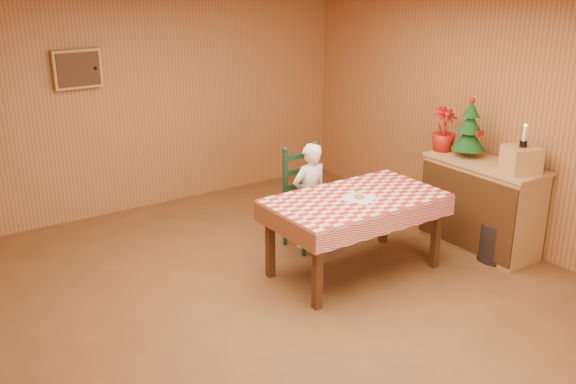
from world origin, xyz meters
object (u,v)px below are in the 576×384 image
at_px(storage_bin, 498,241).
at_px(seated_child, 310,196).
at_px(ladder_chair, 306,200).
at_px(christmas_tree, 470,130).
at_px(shelf_unit, 481,205).
at_px(crate, 521,160).
at_px(dining_table, 356,205).

bearing_deg(storage_bin, seated_child, 135.72).
height_order(ladder_chair, christmas_tree, christmas_tree).
height_order(christmas_tree, storage_bin, christmas_tree).
relative_size(seated_child, shelf_unit, 0.91).
relative_size(shelf_unit, storage_bin, 3.11).
height_order(crate, storage_bin, crate).
bearing_deg(storage_bin, dining_table, 156.07).
relative_size(dining_table, ladder_chair, 1.53).
bearing_deg(dining_table, christmas_tree, -1.46).
bearing_deg(seated_child, ladder_chair, -90.00).
bearing_deg(ladder_chair, shelf_unit, -36.32).
xyz_separation_m(dining_table, shelf_unit, (1.46, -0.29, -0.22)).
relative_size(ladder_chair, crate, 3.60).
bearing_deg(dining_table, shelf_unit, -11.12).
bearing_deg(storage_bin, shelf_unit, 74.87).
xyz_separation_m(christmas_tree, storage_bin, (-0.10, -0.57, -1.01)).
distance_m(dining_table, christmas_tree, 1.56).
height_order(seated_child, christmas_tree, christmas_tree).
distance_m(ladder_chair, shelf_unit, 1.81).
relative_size(shelf_unit, crate, 4.13).
bearing_deg(seated_child, shelf_unit, 145.16).
xyz_separation_m(ladder_chair, storage_bin, (1.37, -1.40, -0.30)).
bearing_deg(shelf_unit, ladder_chair, 143.68).
bearing_deg(shelf_unit, christmas_tree, 88.02).
relative_size(seated_child, christmas_tree, 1.81).
height_order(ladder_chair, shelf_unit, ladder_chair).
height_order(shelf_unit, christmas_tree, christmas_tree).
relative_size(dining_table, christmas_tree, 2.67).
xyz_separation_m(dining_table, storage_bin, (1.37, -0.61, -0.49)).
relative_size(ladder_chair, seated_child, 0.96).
height_order(ladder_chair, seated_child, seated_child).
xyz_separation_m(seated_child, shelf_unit, (1.46, -1.02, -0.10)).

